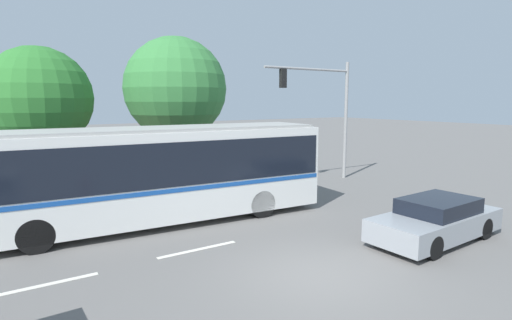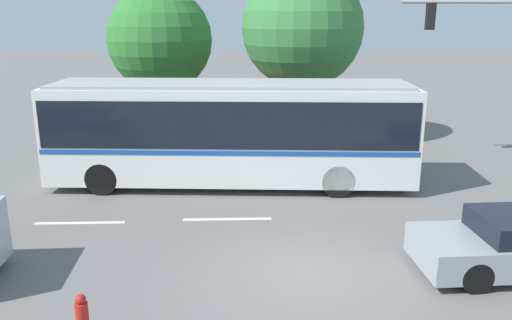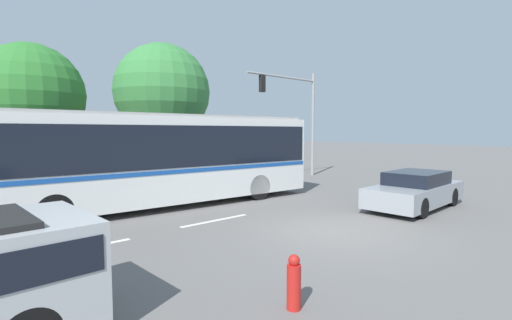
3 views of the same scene
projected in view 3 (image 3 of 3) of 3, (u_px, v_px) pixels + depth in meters
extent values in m
plane|color=slate|center=(333.00, 231.00, 10.06)|extent=(140.00, 140.00, 0.00)
cube|color=silver|center=(167.00, 158.00, 13.44)|extent=(11.65, 3.34, 2.98)
cube|color=black|center=(167.00, 145.00, 13.40)|extent=(11.42, 3.36, 1.43)
cube|color=#194C9E|center=(168.00, 168.00, 13.47)|extent=(11.54, 3.36, 0.14)
cube|color=#9D9D99|center=(167.00, 116.00, 13.32)|extent=(11.18, 3.10, 0.10)
cylinder|color=black|center=(54.00, 211.00, 10.25)|extent=(1.02, 0.37, 1.00)
cylinder|color=black|center=(42.00, 200.00, 12.03)|extent=(1.02, 0.37, 1.00)
cylinder|color=black|center=(258.00, 187.00, 14.69)|extent=(1.02, 0.37, 1.00)
cylinder|color=black|center=(227.00, 181.00, 16.47)|extent=(1.02, 0.37, 1.00)
cube|color=gray|center=(415.00, 194.00, 13.07)|extent=(4.64, 2.01, 0.66)
cube|color=black|center=(417.00, 178.00, 13.11)|extent=(2.35, 1.70, 0.45)
cylinder|color=black|center=(422.00, 208.00, 11.53)|extent=(0.67, 0.25, 0.66)
cylinder|color=black|center=(374.00, 201.00, 12.67)|extent=(0.67, 0.25, 0.66)
cylinder|color=black|center=(452.00, 197.00, 13.47)|extent=(0.67, 0.25, 0.66)
cylinder|color=black|center=(409.00, 192.00, 14.61)|extent=(0.67, 0.25, 0.66)
cylinder|color=black|center=(0.00, 289.00, 5.55)|extent=(0.72, 0.28, 0.71)
cylinder|color=gray|center=(313.00, 125.00, 22.73)|extent=(0.18, 0.18, 6.27)
cylinder|color=gray|center=(283.00, 77.00, 20.74)|extent=(5.35, 0.12, 0.12)
cube|color=black|center=(262.00, 83.00, 19.72)|extent=(0.30, 0.22, 0.90)
cylinder|color=red|center=(261.00, 78.00, 19.78)|extent=(0.18, 0.02, 0.18)
cylinder|color=yellow|center=(261.00, 84.00, 19.81)|extent=(0.18, 0.02, 0.18)
cylinder|color=green|center=(261.00, 89.00, 19.83)|extent=(0.18, 0.02, 0.18)
cube|color=#286028|center=(166.00, 175.00, 18.98)|extent=(6.71, 1.59, 0.98)
cube|color=#CC3351|center=(166.00, 160.00, 18.92)|extent=(6.57, 1.51, 0.55)
cylinder|color=brown|center=(34.00, 162.00, 16.24)|extent=(0.29, 0.29, 2.75)
sphere|color=#2D752D|center=(31.00, 94.00, 16.00)|extent=(4.41, 4.41, 4.41)
cylinder|color=brown|center=(163.00, 154.00, 19.81)|extent=(0.32, 0.32, 3.02)
sphere|color=#387F3D|center=(162.00, 92.00, 19.55)|extent=(5.04, 5.04, 5.04)
cylinder|color=red|center=(294.00, 287.00, 5.62)|extent=(0.22, 0.22, 0.70)
sphere|color=red|center=(294.00, 260.00, 5.59)|extent=(0.18, 0.18, 0.18)
cube|color=silver|center=(215.00, 221.00, 11.22)|extent=(2.40, 0.16, 0.01)
cube|color=silver|center=(79.00, 249.00, 8.50)|extent=(2.40, 0.16, 0.01)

